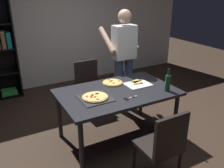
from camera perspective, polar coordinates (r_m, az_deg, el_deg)
ground_plane at (r=3.62m, az=1.18°, el=-12.62°), size 12.00×12.00×0.00m
back_wall at (r=5.42m, az=-13.04°, el=14.53°), size 6.40×0.10×2.80m
dining_table at (r=3.28m, az=1.27°, el=-2.84°), size 1.59×1.00×0.75m
chair_near_camera at (r=2.68m, az=12.17°, el=-13.82°), size 0.42×0.42×0.90m
chair_far_side at (r=4.16m, az=-5.56°, el=0.09°), size 0.42×0.42×0.90m
person_serving_pizza at (r=4.06m, az=2.77°, el=6.89°), size 0.55×0.54×1.75m
pepperoni_pizza_on_tray at (r=3.04m, az=-4.08°, el=-3.22°), size 0.39×0.39×0.04m
pizza_slices_on_towel at (r=3.50m, az=6.14°, el=0.12°), size 0.36×0.28×0.03m
wine_bottle at (r=3.31m, az=13.19°, el=0.36°), size 0.07×0.07×0.32m
kitchen_scissors at (r=3.04m, az=4.00°, el=-3.42°), size 0.19×0.09×0.01m
second_pizza_plain at (r=3.51m, az=0.12°, el=0.35°), size 0.30×0.30×0.03m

